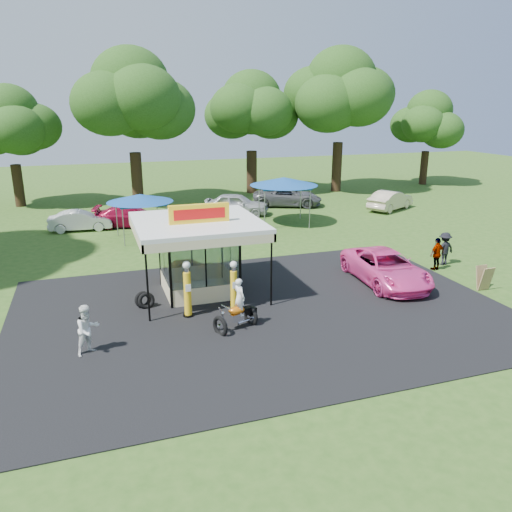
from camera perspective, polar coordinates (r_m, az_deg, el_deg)
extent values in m
plane|color=#2C5019|center=(19.09, 2.72, -8.61)|extent=(120.00, 120.00, 0.00)
cube|color=black|center=(20.79, 0.73, -6.31)|extent=(20.00, 14.00, 0.04)
cube|color=white|center=(22.98, -6.48, -4.07)|extent=(3.00, 3.00, 0.06)
cube|color=white|center=(22.02, -6.76, 3.87)|extent=(5.40, 5.40, 0.18)
cube|color=yellow|center=(21.44, -6.53, 4.86)|extent=(2.60, 0.25, 0.80)
cube|color=red|center=(21.31, -6.45, 4.79)|extent=(2.21, 0.02, 0.45)
cylinder|color=black|center=(19.71, -12.31, -3.12)|extent=(0.08, 0.08, 3.20)
cylinder|color=black|center=(20.80, 1.77, -1.65)|extent=(0.08, 0.08, 3.20)
cylinder|color=black|center=(20.49, -7.72, -6.75)|extent=(0.44, 0.44, 0.10)
cylinder|color=yellow|center=(20.13, -7.83, -4.27)|extent=(0.30, 0.30, 1.80)
cylinder|color=silver|center=(19.79, -7.94, -1.57)|extent=(0.20, 0.20, 0.20)
sphere|color=white|center=(19.72, -7.97, -1.02)|extent=(0.32, 0.32, 0.32)
cube|color=white|center=(19.85, -7.76, -3.64)|extent=(0.22, 0.02, 0.30)
cylinder|color=black|center=(20.84, -2.52, -6.19)|extent=(0.41, 0.41, 0.09)
cylinder|color=yellow|center=(20.51, -2.55, -3.93)|extent=(0.28, 0.28, 1.66)
cylinder|color=silver|center=(20.20, -2.58, -1.48)|extent=(0.18, 0.18, 0.18)
sphere|color=white|center=(20.14, -2.59, -0.98)|extent=(0.30, 0.30, 0.30)
cube|color=white|center=(20.27, -2.43, -3.36)|extent=(0.20, 0.02, 0.28)
torus|color=black|center=(18.74, -4.11, -8.03)|extent=(0.45, 0.82, 0.82)
torus|color=black|center=(19.56, -0.65, -6.87)|extent=(0.45, 0.82, 0.82)
cube|color=silver|center=(19.10, -2.23, -6.98)|extent=(0.60, 0.46, 0.29)
ellipsoid|color=#C6600D|center=(18.99, -2.24, -6.22)|extent=(0.63, 0.35, 0.29)
cube|color=black|center=(19.21, -1.43, -6.12)|extent=(0.59, 0.44, 0.10)
cube|color=black|center=(19.50, -0.58, -6.29)|extent=(0.44, 0.44, 0.27)
cylinder|color=silver|center=(18.67, -3.77, -6.94)|extent=(0.42, 0.22, 0.87)
cylinder|color=silver|center=(18.62, -3.43, -5.86)|extent=(0.27, 0.56, 0.05)
sphere|color=silver|center=(18.60, -3.83, -6.54)|extent=(0.16, 0.16, 0.16)
imported|color=white|center=(18.88, -1.91, -4.69)|extent=(0.53, 0.63, 1.47)
torus|color=black|center=(21.46, -12.42, -4.99)|extent=(0.75, 0.40, 0.74)
torus|color=black|center=(21.58, -12.80, -4.89)|extent=(0.77, 0.49, 0.74)
cube|color=#593819|center=(25.13, 24.84, -2.42)|extent=(0.64, 0.30, 1.13)
cube|color=#593819|center=(25.32, 24.42, -2.23)|extent=(0.64, 0.30, 1.13)
imported|color=yellow|center=(24.86, -7.60, -1.36)|extent=(2.82, 1.13, 0.96)
imported|color=#FB449F|center=(24.56, 14.60, -1.29)|extent=(2.93, 5.71, 1.54)
imported|color=white|center=(18.07, -18.68, -7.98)|extent=(1.09, 1.03, 1.79)
imported|color=black|center=(28.30, 20.73, 0.80)|extent=(1.19, 0.74, 1.77)
imported|color=gray|center=(27.27, 19.98, 0.22)|extent=(1.07, 0.65, 1.71)
imported|color=beige|center=(35.83, -19.44, 3.84)|extent=(4.19, 1.63, 1.36)
imported|color=maroon|center=(35.98, -14.03, 4.44)|extent=(5.41, 3.27, 1.47)
imported|color=#ACACB0|center=(38.67, -2.24, 5.94)|extent=(5.27, 3.81, 1.67)
imported|color=#525254|center=(42.15, 3.61, 6.79)|extent=(6.29, 4.64, 1.59)
imported|color=beige|center=(41.99, 15.12, 6.18)|extent=(4.96, 3.74, 1.56)
cylinder|color=gray|center=(33.59, -15.45, 4.17)|extent=(0.06, 0.06, 2.28)
cylinder|color=gray|center=(33.82, -10.96, 4.56)|extent=(0.06, 0.06, 2.28)
cylinder|color=gray|center=(31.01, -15.13, 3.16)|extent=(0.06, 0.06, 2.28)
cylinder|color=gray|center=(31.26, -10.28, 3.59)|extent=(0.06, 0.06, 2.28)
cube|color=#15468E|center=(32.15, -13.10, 5.97)|extent=(2.85, 2.85, 0.11)
cone|color=#15468E|center=(32.10, -13.13, 6.49)|extent=(4.11, 4.11, 0.48)
cylinder|color=gray|center=(36.54, -0.03, 6.09)|extent=(0.07, 0.07, 2.65)
cylinder|color=gray|center=(37.63, 4.50, 6.35)|extent=(0.07, 0.07, 2.65)
cylinder|color=gray|center=(33.66, 1.66, 5.13)|extent=(0.07, 0.07, 2.65)
cylinder|color=gray|center=(34.83, 6.50, 5.44)|extent=(0.07, 0.07, 2.65)
cube|color=#15468E|center=(35.39, 3.19, 7.99)|extent=(3.32, 3.32, 0.13)
cone|color=#15468E|center=(35.33, 3.20, 8.54)|extent=(4.77, 4.77, 0.55)
cylinder|color=black|center=(46.30, -25.52, 7.28)|extent=(0.82, 0.82, 3.47)
ellipsoid|color=#1D3F12|center=(45.89, -26.24, 12.70)|extent=(8.05, 8.05, 6.90)
cylinder|color=black|center=(43.63, -13.45, 8.57)|extent=(0.94, 0.94, 4.38)
ellipsoid|color=#1D3F12|center=(43.20, -13.98, 16.05)|extent=(10.52, 10.52, 9.02)
cylinder|color=black|center=(48.55, -0.50, 9.59)|extent=(0.99, 0.99, 3.97)
ellipsoid|color=#1D3F12|center=(48.15, -0.51, 15.58)|extent=(9.26, 9.26, 7.94)
cylinder|color=black|center=(49.88, 9.22, 10.01)|extent=(0.94, 0.94, 4.71)
ellipsoid|color=#1D3F12|center=(49.53, 9.56, 16.94)|extent=(11.00, 11.00, 9.43)
cylinder|color=black|center=(56.63, 18.63, 9.53)|extent=(0.78, 0.78, 3.47)
ellipsoid|color=#1D3F12|center=(56.30, 19.06, 13.91)|extent=(7.84, 7.84, 6.72)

